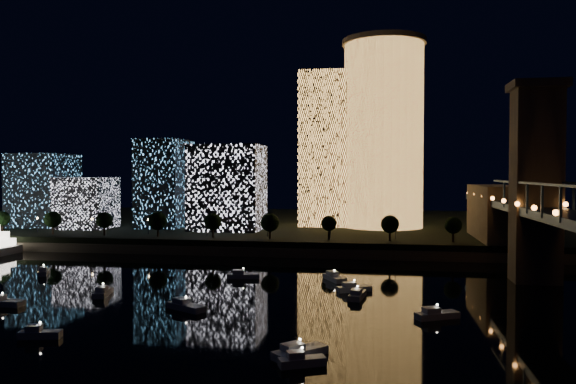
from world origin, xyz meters
The scene contains 9 objects.
ground centered at (0.00, 0.00, 0.00)m, with size 520.00×520.00×0.00m, color black.
far_bank centered at (0.00, 160.00, 2.50)m, with size 420.00×160.00×5.00m, color black.
seawall centered at (0.00, 82.00, 1.50)m, with size 420.00×6.00×3.00m, color #6B5E4C.
tower_cylindrical centered at (28.08, 135.61, 43.27)m, with size 34.00×34.00×76.28m.
tower_rectangular centered at (3.57, 139.29, 37.15)m, with size 20.21×20.21×64.29m, color #FFAF51.
midrise_blocks centered at (-68.47, 117.56, 20.71)m, with size 104.72×31.30×35.92m.
motorboats centered at (-8.51, 13.05, 0.81)m, with size 106.50×70.66×2.78m.
esplanade_trees centered at (-31.36, 88.00, 10.47)m, with size 165.49×6.53×8.77m.
street_lamps centered at (-34.00, 94.00, 9.02)m, with size 132.70×0.70×5.65m.
Camera 1 is at (26.39, -97.70, 27.42)m, focal length 35.00 mm.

